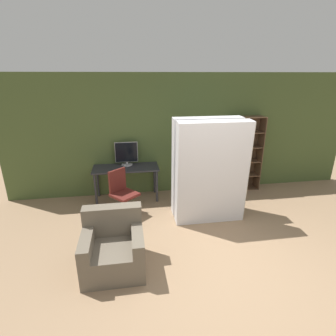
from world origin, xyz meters
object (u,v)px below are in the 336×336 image
(bookshelf, at_px, (240,155))
(mattress_near, at_px, (212,174))
(mattress_far, at_px, (206,167))
(armchair, at_px, (114,247))
(monitor, at_px, (126,154))
(office_chair, at_px, (123,197))

(bookshelf, relative_size, mattress_near, 0.91)
(mattress_far, height_order, armchair, mattress_far)
(armchair, bearing_deg, mattress_far, 38.43)
(mattress_far, bearing_deg, armchair, -141.57)
(mattress_near, height_order, armchair, mattress_near)
(monitor, height_order, mattress_near, mattress_near)
(monitor, xyz_separation_m, mattress_far, (1.52, -0.97, -0.05))
(office_chair, xyz_separation_m, mattress_near, (1.62, -0.53, 0.60))
(mattress_near, relative_size, mattress_far, 1.00)
(monitor, distance_m, mattress_near, 2.04)
(armchair, bearing_deg, bookshelf, 39.49)
(monitor, distance_m, office_chair, 1.06)
(monitor, bearing_deg, office_chair, -97.26)
(monitor, bearing_deg, mattress_near, -42.05)
(monitor, xyz_separation_m, office_chair, (-0.11, -0.84, -0.65))
(bookshelf, xyz_separation_m, armchair, (-2.88, -2.37, -0.52))
(office_chair, relative_size, armchair, 1.07)
(bookshelf, bearing_deg, monitor, -179.81)
(mattress_near, bearing_deg, bookshelf, 50.70)
(monitor, relative_size, office_chair, 0.57)
(bookshelf, relative_size, mattress_far, 0.92)
(monitor, height_order, office_chair, monitor)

